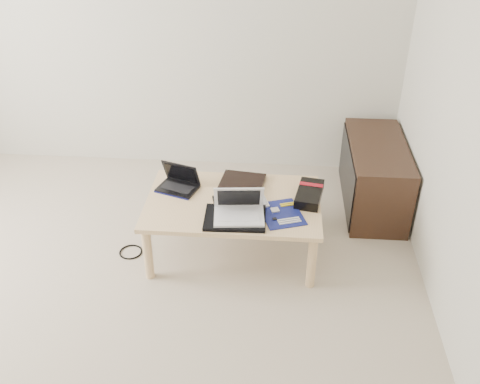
# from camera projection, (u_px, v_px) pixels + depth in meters

# --- Properties ---
(ground) EXTENTS (4.00, 4.00, 0.00)m
(ground) POSITION_uv_depth(u_px,v_px,m) (80.00, 334.00, 2.97)
(ground) COLOR #B8AC95
(ground) RESTS_ON ground
(room_shell) EXTENTS (4.20, 4.20, 2.70)m
(room_shell) POSITION_uv_depth(u_px,v_px,m) (10.00, 32.00, 2.07)
(room_shell) COLOR beige
(room_shell) RESTS_ON ground
(coffee_table) EXTENTS (1.10, 0.70, 0.40)m
(coffee_table) POSITION_uv_depth(u_px,v_px,m) (233.00, 207.00, 3.40)
(coffee_table) COLOR #DDB685
(coffee_table) RESTS_ON ground
(media_cabinet) EXTENTS (0.41, 0.90, 0.50)m
(media_cabinet) POSITION_uv_depth(u_px,v_px,m) (374.00, 175.00, 3.94)
(media_cabinet) COLOR #372016
(media_cabinet) RESTS_ON ground
(book) EXTENTS (0.31, 0.27, 0.03)m
(book) POSITION_uv_depth(u_px,v_px,m) (242.00, 182.00, 3.54)
(book) COLOR black
(book) RESTS_ON coffee_table
(netbook) EXTENTS (0.30, 0.25, 0.18)m
(netbook) POSITION_uv_depth(u_px,v_px,m) (179.00, 183.00, 3.49)
(netbook) COLOR black
(netbook) RESTS_ON coffee_table
(tablet) EXTENTS (0.28, 0.23, 0.01)m
(tablet) POSITION_uv_depth(u_px,v_px,m) (233.00, 203.00, 3.35)
(tablet) COLOR black
(tablet) RESTS_ON coffee_table
(remote) EXTENTS (0.11, 0.22, 0.02)m
(remote) POSITION_uv_depth(u_px,v_px,m) (261.00, 198.00, 3.39)
(remote) COLOR silver
(remote) RESTS_ON coffee_table
(neoprene_sleeve) EXTENTS (0.37, 0.28, 0.02)m
(neoprene_sleeve) POSITION_uv_depth(u_px,v_px,m) (235.00, 218.00, 3.20)
(neoprene_sleeve) COLOR black
(neoprene_sleeve) RESTS_ON coffee_table
(white_laptop) EXTENTS (0.32, 0.24, 0.20)m
(white_laptop) POSITION_uv_depth(u_px,v_px,m) (239.00, 210.00, 3.18)
(white_laptop) COLOR silver
(white_laptop) RESTS_ON neoprene_sleeve
(motherboard) EXTENTS (0.32, 0.35, 0.01)m
(motherboard) POSITION_uv_depth(u_px,v_px,m) (282.00, 214.00, 3.25)
(motherboard) COLOR #0C0F4E
(motherboard) RESTS_ON coffee_table
(gpu_box) EXTENTS (0.20, 0.32, 0.07)m
(gpu_box) POSITION_uv_depth(u_px,v_px,m) (309.00, 194.00, 3.38)
(gpu_box) COLOR black
(gpu_box) RESTS_ON coffee_table
(cable_coil) EXTENTS (0.10, 0.10, 0.01)m
(cable_coil) POSITION_uv_depth(u_px,v_px,m) (219.00, 207.00, 3.31)
(cable_coil) COLOR black
(cable_coil) RESTS_ON coffee_table
(floor_cable_coil) EXTENTS (0.18, 0.18, 0.01)m
(floor_cable_coil) POSITION_uv_depth(u_px,v_px,m) (131.00, 252.00, 3.57)
(floor_cable_coil) COLOR black
(floor_cable_coil) RESTS_ON ground
(floor_cable_trail) EXTENTS (0.09, 0.30, 0.01)m
(floor_cable_trail) POSITION_uv_depth(u_px,v_px,m) (150.00, 246.00, 3.62)
(floor_cable_trail) COLOR black
(floor_cable_trail) RESTS_ON ground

